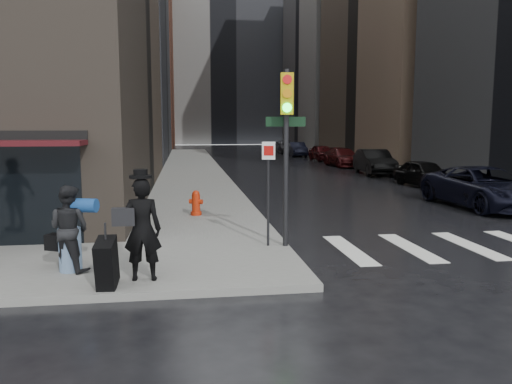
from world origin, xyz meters
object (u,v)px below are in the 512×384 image
man_overcoat (135,234)px  parked_car_4 (322,153)px  parked_car_2 (374,162)px  parked_car_6 (286,147)px  man_jeans (69,228)px  parked_car_0 (484,187)px  parked_car_3 (343,157)px  parked_car_1 (424,173)px  parked_car_5 (297,149)px  fire_hydrant (196,204)px  traffic_light (285,134)px

man_overcoat → parked_car_4: man_overcoat is taller
parked_car_2 → parked_car_6: 25.72m
man_jeans → parked_car_0: man_jeans is taller
parked_car_0 → parked_car_3: bearing=85.4°
parked_car_0 → parked_car_2: size_ratio=1.15×
parked_car_1 → parked_car_5: 25.73m
man_jeans → fire_hydrant: man_jeans is taller
parked_car_4 → parked_car_0: bearing=-93.8°
parked_car_2 → man_overcoat: bearing=-116.1°
man_jeans → fire_hydrant: 6.59m
parked_car_2 → fire_hydrant: bearing=-124.3°
fire_hydrant → parked_car_3: parked_car_3 is taller
fire_hydrant → parked_car_5: bearing=71.8°
traffic_light → parked_car_1: bearing=60.1°
parked_car_1 → parked_car_2: bearing=85.1°
man_jeans → traffic_light: traffic_light is taller
parked_car_1 → parked_car_2: 6.43m
man_jeans → parked_car_5: bearing=-83.3°
man_jeans → parked_car_4: (14.33, 32.63, -0.32)m
man_jeans → parked_car_1: man_jeans is taller
parked_car_0 → parked_car_3: 19.31m
parked_car_2 → parked_car_6: bearing=96.3°
parked_car_4 → parked_car_6: bearing=90.9°
man_overcoat → parked_car_1: 19.18m
man_jeans → parked_car_0: 15.03m
man_jeans → parked_car_5: 41.33m
traffic_light → parked_car_2: bearing=71.6°
parked_car_0 → man_jeans: bearing=-154.9°
parked_car_1 → parked_car_4: parked_car_4 is taller
parked_car_0 → parked_car_6: bearing=87.1°
fire_hydrant → parked_car_3: (11.49, 20.19, 0.18)m
parked_car_1 → parked_car_6: bearing=85.0°
parked_car_0 → parked_car_4: bearing=85.5°
fire_hydrant → parked_car_0: 10.75m
parked_car_0 → parked_car_4: parked_car_0 is taller
man_overcoat → parked_car_4: size_ratio=0.52×
man_jeans → fire_hydrant: bearing=-87.9°
parked_car_0 → parked_car_3: size_ratio=1.15×
traffic_light → man_jeans: bearing=-154.6°
parked_car_2 → man_jeans: bearing=-120.0°
man_jeans → parked_car_2: bearing=-99.7°
traffic_light → parked_car_6: traffic_light is taller
man_overcoat → fire_hydrant: bearing=-98.0°
traffic_light → parked_car_2: 20.79m
fire_hydrant → parked_car_0: size_ratio=0.15×
parked_car_0 → parked_car_5: bearing=87.4°
man_overcoat → parked_car_0: 14.31m
parked_car_3 → parked_car_5: 12.87m
man_overcoat → parked_car_1: bearing=-129.6°
man_jeans → parked_car_2: size_ratio=0.36×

